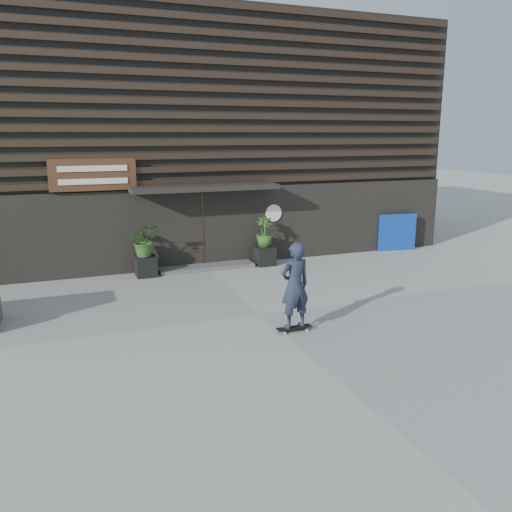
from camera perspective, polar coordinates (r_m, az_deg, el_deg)
name	(u,v)px	position (r m, az deg, el deg)	size (l,w,h in m)	color
ground	(260,314)	(12.38, 0.43, -6.36)	(80.00, 80.00, 0.00)	#9E9C96
entrance_step	(206,267)	(16.54, -5.44, -1.18)	(3.00, 0.80, 0.12)	#51514E
planter_pot_left	(146,266)	(15.90, -11.86, -1.10)	(0.60, 0.60, 0.60)	black
bamboo_left	(145,240)	(15.73, -11.99, 1.66)	(0.86, 0.75, 0.96)	#2D591E
planter_pot_right	(265,256)	(16.90, 0.93, 0.02)	(0.60, 0.60, 0.60)	black
bamboo_right	(265,232)	(16.74, 0.94, 2.63)	(0.54, 0.54, 0.96)	#2D591E
blue_tarp	(397,232)	(19.65, 15.09, 2.51)	(1.41, 0.12, 1.33)	#0B3098
building	(166,138)	(21.25, -9.73, 12.56)	(18.00, 11.00, 8.00)	black
skateboarder	(295,286)	(11.06, 4.24, -3.24)	(0.78, 0.52, 1.95)	black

